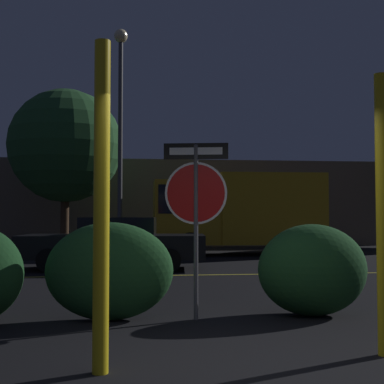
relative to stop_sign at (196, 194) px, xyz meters
The scene contains 12 objects.
ground_plane 2.84m from the stop_sign, 86.19° to the right, with size 260.00×260.00×0.00m, color black.
road_center_stripe 5.62m from the stop_sign, 88.38° to the left, with size 37.69×0.12×0.01m, color gold.
stop_sign is the anchor object (origin of this frame).
yellow_pole_left 2.61m from the stop_sign, 115.95° to the right, with size 0.15×0.15×3.00m, color yellow.
yellow_pole_right 2.65m from the stop_sign, 51.00° to the right, with size 0.13×0.13×2.85m, color yellow.
hedge_bush_2 1.56m from the stop_sign, behind, with size 1.71×0.74×1.31m, color #1E4C23.
hedge_bush_3 1.97m from the stop_sign, ahead, with size 1.55×1.07×1.28m, color #1E4C23.
passing_car_2 7.18m from the stop_sign, 100.66° to the left, with size 4.97×2.22×1.36m.
delivery_truck 12.05m from the stop_sign, 76.54° to the left, with size 6.04×2.44×2.90m.
street_lamp 12.32m from the stop_sign, 96.25° to the left, with size 0.49×0.49×8.05m.
tree_1 14.52m from the stop_sign, 103.92° to the left, with size 4.40×4.40×6.32m.
building_backdrop 18.79m from the stop_sign, 93.68° to the left, with size 24.48×3.47×3.98m, color #6B5B4C.
Camera 1 is at (-1.02, -4.94, 1.40)m, focal length 50.00 mm.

